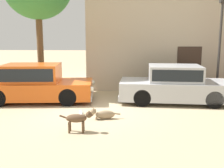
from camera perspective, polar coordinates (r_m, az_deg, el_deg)
ground_plane at (r=9.36m, az=-5.34°, el=-5.61°), size 80.00×80.00×0.00m
parked_sedan_nearest at (r=10.86m, az=-16.24°, el=0.24°), size 4.53×2.16×1.48m
parked_sedan_second at (r=10.57m, az=13.49°, el=-0.03°), size 4.53×2.07×1.45m
apartment_block at (r=16.25m, az=21.23°, el=13.17°), size 13.63×6.38×7.13m
stray_dog_spotted at (r=8.28m, az=-2.11°, el=-6.50°), size 1.02×0.30×0.39m
stray_dog_tan at (r=7.19m, az=-7.34°, el=-7.43°), size 0.94×0.26×0.60m
stray_cat at (r=8.70m, az=-6.68°, el=-6.33°), size 0.24×0.59×0.16m
street_lamp at (r=12.02m, az=22.44°, el=9.94°), size 0.22×0.22×4.18m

